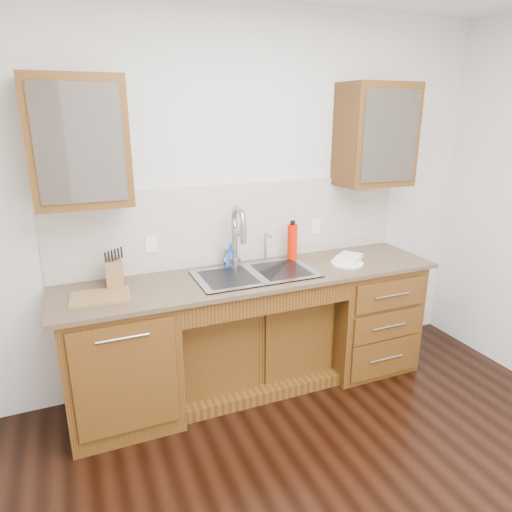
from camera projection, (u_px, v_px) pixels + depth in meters
name	position (u px, v px, depth m)	size (l,w,h in m)	color
wall_back	(235.00, 202.00, 3.39)	(4.00, 0.10, 2.70)	silver
base_cabinet_left	(121.00, 359.00, 3.00)	(0.70, 0.62, 0.88)	#593014
base_cabinet_center	(249.00, 339.00, 3.45)	(1.20, 0.44, 0.70)	#593014
base_cabinet_right	(362.00, 313.00, 3.69)	(0.70, 0.62, 0.88)	#593014
countertop	(255.00, 276.00, 3.19)	(2.70, 0.65, 0.03)	#84705B
backsplash	(238.00, 223.00, 3.38)	(2.70, 0.02, 0.59)	beige
sink	(255.00, 286.00, 3.20)	(0.84, 0.46, 0.19)	#9E9EA5
faucet	(234.00, 240.00, 3.29)	(0.04, 0.04, 0.40)	#999993
filter_tap	(265.00, 246.00, 3.42)	(0.02, 0.02, 0.24)	#999993
upper_cabinet_left	(79.00, 142.00, 2.66)	(0.55, 0.34, 0.75)	#593014
upper_cabinet_right	(375.00, 135.00, 3.43)	(0.55, 0.34, 0.75)	#593014
outlet_left	(151.00, 244.00, 3.15)	(0.08, 0.01, 0.12)	white
outlet_right	(316.00, 227.00, 3.63)	(0.08, 0.01, 0.12)	white
soap_bottle	(231.00, 254.00, 3.35)	(0.08, 0.08, 0.17)	blue
water_bottle	(292.00, 242.00, 3.46)	(0.07, 0.07, 0.28)	red
plate	(347.00, 263.00, 3.40)	(0.24, 0.24, 0.01)	white
dish_towel	(349.00, 258.00, 3.44)	(0.22, 0.16, 0.03)	beige
knife_block	(115.00, 273.00, 2.94)	(0.10, 0.17, 0.19)	#98652D
cutting_board	(100.00, 297.00, 2.78)	(0.35, 0.25, 0.02)	brown
cup_left_a	(60.00, 152.00, 2.64)	(0.12, 0.12, 0.09)	white
cup_left_b	(96.00, 150.00, 2.71)	(0.11, 0.11, 0.10)	white
cup_right_a	(358.00, 142.00, 3.39)	(0.13, 0.13, 0.10)	white
cup_right_b	(384.00, 141.00, 3.48)	(0.11, 0.11, 0.10)	white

